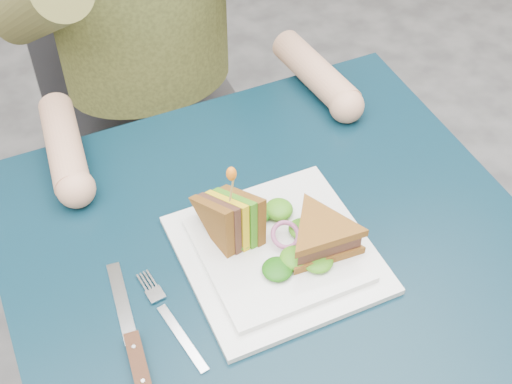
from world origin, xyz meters
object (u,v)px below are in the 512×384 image
sandwich_upright (233,220)px  sandwich_flat (321,236)px  table (282,295)px  plate (277,252)px  knife (136,354)px  chair (140,79)px  fork (172,322)px

sandwich_upright → sandwich_flat: bearing=-34.4°
table → plate: bearing=103.3°
sandwich_upright → knife: sandwich_upright is taller
chair → sandwich_upright: 0.71m
fork → knife: (-0.06, -0.03, 0.00)m
table → sandwich_upright: bearing=130.5°
sandwich_flat → sandwich_upright: (-0.10, 0.07, 0.01)m
knife → plate: bearing=16.8°
sandwich_flat → knife: 0.29m
chair → sandwich_upright: size_ratio=6.89×
table → chair: size_ratio=0.81×
sandwich_flat → fork: size_ratio=0.74×
fork → sandwich_flat: bearing=4.6°
table → knife: 0.26m
chair → plate: (-0.00, -0.71, 0.20)m
chair → knife: (-0.24, -0.78, 0.20)m
table → chair: (0.00, 0.72, -0.11)m
table → knife: size_ratio=3.38×
chair → table: bearing=-90.0°
fork → chair: bearing=76.8°
chair → plate: bearing=-90.3°
fork → sandwich_upright: bearing=35.1°
sandwich_upright → fork: sandwich_upright is taller
knife → chair: bearing=73.2°
sandwich_flat → knife: size_ratio=0.59×
table → fork: size_ratio=4.18×
chair → sandwich_flat: 0.77m
table → chair: 0.73m
table → sandwich_upright: sandwich_upright is taller
chair → sandwich_upright: bearing=-94.4°
plate → sandwich_flat: size_ratio=1.97×
knife → sandwich_flat: bearing=8.9°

